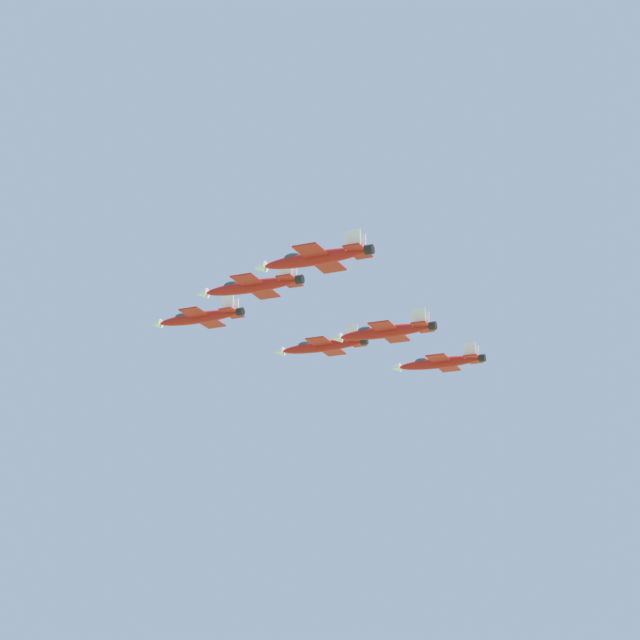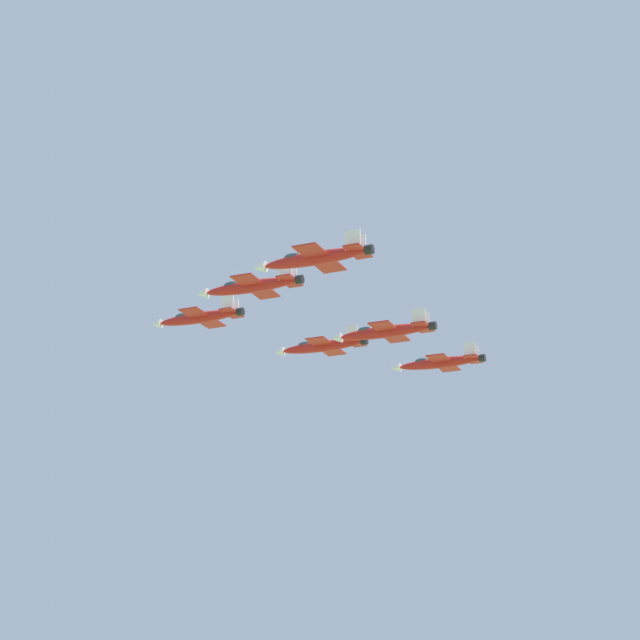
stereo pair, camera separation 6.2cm
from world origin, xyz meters
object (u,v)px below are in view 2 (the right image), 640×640
at_px(jet_lead, 199,317).
at_px(jet_slot_rear, 385,331).
at_px(jet_left_outer, 315,258).
at_px(jet_right_outer, 439,362).
at_px(jet_left_wingman, 251,286).
at_px(jet_right_wingman, 322,346).

xyz_separation_m(jet_lead, jet_slot_rear, (-21.13, 21.45, -6.15)).
height_order(jet_left_outer, jet_right_outer, jet_right_outer).
height_order(jet_right_outer, jet_slot_rear, jet_right_outer).
distance_m(jet_lead, jet_right_outer, 39.68).
distance_m(jet_lead, jet_left_wingman, 19.81).
height_order(jet_lead, jet_right_wingman, jet_lead).
distance_m(jet_left_wingman, jet_slot_rear, 20.30).
xyz_separation_m(jet_left_outer, jet_slot_rear, (-18.24, -17.96, -1.88)).
bearing_deg(jet_right_wingman, jet_slot_rear, 139.65).
bearing_deg(jet_right_outer, jet_slot_rear, 89.16).
bearing_deg(jet_lead, jet_right_outer, -138.73).
bearing_deg(jet_right_outer, jet_left_outer, 89.16).
bearing_deg(jet_lead, jet_slot_rear, -179.09).
bearing_deg(jet_left_outer, jet_right_outer, -88.95).
height_order(jet_right_wingman, jet_slot_rear, jet_right_wingman).
bearing_deg(jet_right_wingman, jet_left_outer, 111.43).
bearing_deg(jet_slot_rear, jet_right_wingman, -40.77).
xyz_separation_m(jet_left_wingman, jet_right_wingman, (-18.24, -17.96, -1.17)).
distance_m(jet_lead, jet_slot_rear, 30.73).
height_order(jet_left_wingman, jet_slot_rear, jet_left_wingman).
xyz_separation_m(jet_left_wingman, jet_left_outer, (-1.45, 19.71, -2.80)).
relative_size(jet_right_wingman, jet_right_outer, 1.00).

